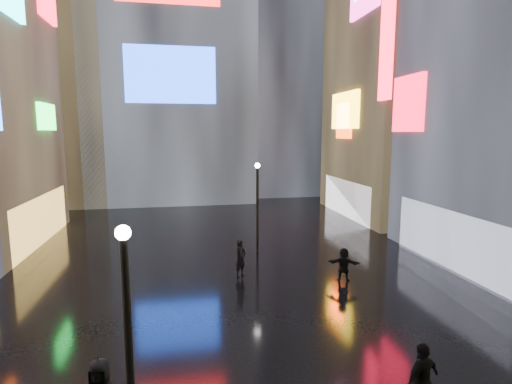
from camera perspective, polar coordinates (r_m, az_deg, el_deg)
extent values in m
plane|color=black|center=(21.90, -4.00, -9.92)|extent=(140.00, 140.00, 0.00)
cube|color=#FFC659|center=(28.53, -28.37, -3.46)|extent=(0.20, 10.00, 3.00)
cube|color=#19E83C|center=(29.69, -27.74, 9.48)|extent=(0.25, 3.00, 1.71)
cube|color=#FF0C28|center=(32.58, -27.70, 22.53)|extent=(0.25, 3.32, 1.94)
cube|color=white|center=(22.87, 25.97, -6.07)|extent=(0.20, 9.00, 3.00)
cube|color=#FF0C28|center=(25.54, 20.95, 11.70)|extent=(0.25, 2.99, 3.26)
cube|color=#FF0C28|center=(28.86, 18.34, 22.32)|extent=(0.25, 1.40, 10.00)
cube|color=black|center=(36.43, 21.00, 19.20)|extent=(10.00, 12.00, 28.00)
cube|color=white|center=(33.92, 12.80, -0.87)|extent=(0.20, 9.00, 3.00)
cube|color=yellow|center=(33.72, 12.59, 11.29)|extent=(0.25, 4.92, 2.91)
cube|color=#FF450C|center=(33.80, 12.47, 9.90)|extent=(0.25, 2.63, 2.87)
cube|color=#194CFF|center=(37.88, -12.10, 16.07)|extent=(8.00, 0.20, 5.00)
cube|color=black|center=(49.05, 3.05, 20.40)|extent=(12.00, 12.00, 34.00)
cube|color=black|center=(44.59, -26.83, 15.49)|extent=(10.00, 10.00, 26.00)
cylinder|color=black|center=(8.95, -17.65, -21.61)|extent=(0.16, 0.16, 5.00)
sphere|color=white|center=(7.99, -18.48, -5.55)|extent=(0.30, 0.30, 0.30)
cylinder|color=black|center=(23.03, 0.21, -2.54)|extent=(0.16, 0.16, 5.00)
sphere|color=white|center=(22.68, 0.21, 3.79)|extent=(0.30, 0.30, 0.30)
imported|color=black|center=(11.48, 22.64, -23.53)|extent=(1.21, 0.84, 1.91)
imported|color=black|center=(19.37, 12.42, -10.11)|extent=(1.55, 1.03, 1.60)
imported|color=black|center=(19.51, -2.21, -9.46)|extent=(0.78, 0.76, 1.80)
imported|color=black|center=(10.00, -21.73, -19.23)|extent=(1.39, 1.39, 0.90)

